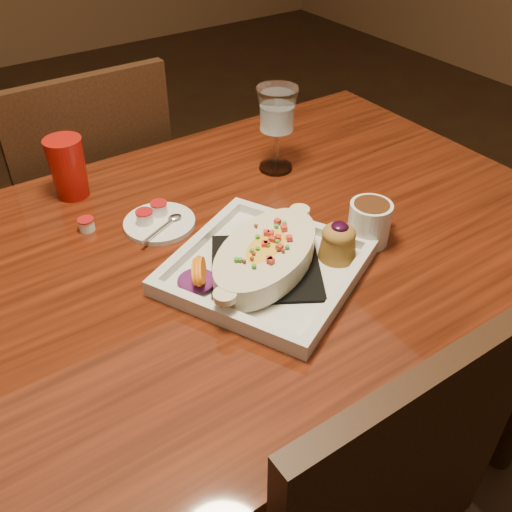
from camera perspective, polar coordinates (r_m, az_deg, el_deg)
floor at (r=1.61m, az=-3.93°, el=-21.64°), size 7.00×7.00×0.00m
table at (r=1.10m, az=-5.37°, el=-4.13°), size 1.50×0.90×0.75m
chair_far at (r=1.66m, az=-16.00°, el=4.30°), size 0.42×0.42×0.93m
plate at (r=0.98m, az=1.44°, el=-0.33°), size 0.40×0.40×0.08m
coffee_mug at (r=1.07m, az=11.36°, el=3.48°), size 0.11×0.08×0.08m
goblet at (r=1.25m, az=2.11°, el=13.97°), size 0.09×0.09×0.19m
saucer at (r=1.13m, az=-9.79°, el=3.44°), size 0.14×0.14×0.09m
creamer_loose at (r=1.15m, az=-16.60°, el=3.06°), size 0.03×0.03×0.02m
red_tumbler at (r=1.24m, az=-18.28°, el=8.36°), size 0.08×0.08×0.13m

